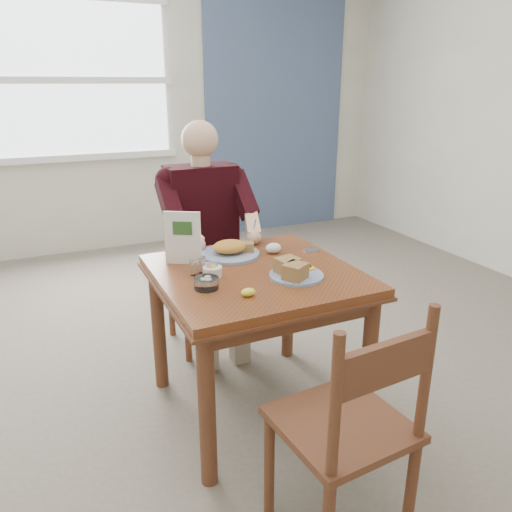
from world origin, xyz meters
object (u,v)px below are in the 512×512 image
chair_near (350,429)px  near_plate (294,271)px  diner (206,222)px  chair_far (203,270)px  table (256,292)px  far_plate (231,250)px

chair_near → near_plate: size_ratio=2.92×
chair_near → diner: diner is taller
chair_near → near_plate: chair_near is taller
chair_near → chair_far: bearing=88.7°
table → far_plate: far_plate is taller
table → diner: diner is taller
chair_near → table: bearing=87.6°
chair_far → far_plate: (-0.03, -0.55, 0.30)m
table → chair_near: chair_near is taller
chair_near → near_plate: 0.78m
chair_far → chair_near: (-0.04, -1.64, 0.00)m
table → chair_near: size_ratio=0.97×
table → far_plate: (-0.03, 0.25, 0.14)m
chair_far → diner: size_ratio=0.69×
chair_far → chair_near: 1.64m
diner → near_plate: size_ratio=4.25×
chair_far → diner: diner is taller
chair_far → far_plate: 0.63m
diner → far_plate: 0.46m
table → far_plate: bearing=96.1°
chair_near → diner: size_ratio=0.69×
table → chair_far: bearing=90.0°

